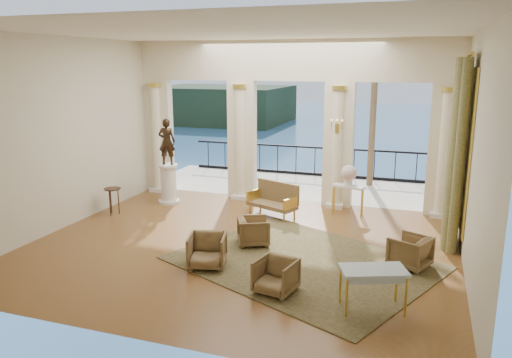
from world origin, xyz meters
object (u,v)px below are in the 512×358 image
at_px(armchair_d, 254,230).
at_px(console_table, 348,191).
at_px(pedestal, 169,184).
at_px(armchair_c, 410,250).
at_px(armchair_b, 276,275).
at_px(game_table, 373,273).
at_px(armchair_a, 207,249).
at_px(settee, 274,199).
at_px(statue, 167,142).
at_px(side_table, 112,192).

relative_size(armchair_d, console_table, 0.76).
bearing_deg(pedestal, armchair_c, -21.27).
distance_m(armchair_b, game_table, 1.67).
distance_m(armchair_a, armchair_d, 1.52).
bearing_deg(console_table, armchair_b, -80.99).
relative_size(armchair_c, game_table, 0.60).
bearing_deg(console_table, game_table, -62.49).
relative_size(armchair_b, armchair_c, 0.95).
height_order(settee, console_table, settee).
bearing_deg(armchair_a, statue, 111.71).
bearing_deg(side_table, pedestal, 60.01).
height_order(armchair_c, settee, settee).
xyz_separation_m(armchair_c, console_table, (-1.67, 3.06, 0.31)).
bearing_deg(pedestal, armchair_a, -52.67).
distance_m(game_table, pedestal, 7.67).
xyz_separation_m(settee, pedestal, (-3.18, 0.20, 0.10)).
distance_m(statue, side_table, 2.04).
distance_m(armchair_b, armchair_c, 2.86).
relative_size(armchair_b, side_table, 0.95).
bearing_deg(armchair_b, settee, 119.13).
relative_size(armchair_a, side_table, 1.03).
bearing_deg(game_table, pedestal, 121.83).
xyz_separation_m(pedestal, side_table, (-0.84, -1.46, 0.07)).
xyz_separation_m(armchair_d, statue, (-3.38, 2.40, 1.42)).
height_order(armchair_c, console_table, console_table).
xyz_separation_m(game_table, side_table, (-7.00, 3.12, -0.03)).
height_order(armchair_b, armchair_c, armchair_c).
distance_m(armchair_d, pedestal, 4.15).
bearing_deg(settee, armchair_c, -12.50).
distance_m(armchair_b, side_table, 6.16).
distance_m(armchair_a, pedestal, 4.84).
relative_size(armchair_a, game_table, 0.62).
xyz_separation_m(armchair_a, side_table, (-3.78, 2.39, 0.24)).
height_order(armchair_d, statue, statue).
xyz_separation_m(armchair_d, pedestal, (-3.38, 2.40, 0.20)).
xyz_separation_m(armchair_a, armchair_b, (1.58, -0.64, -0.03)).
relative_size(armchair_a, armchair_d, 1.07).
height_order(game_table, pedestal, pedestal).
xyz_separation_m(armchair_c, side_table, (-7.50, 1.13, 0.25)).
distance_m(settee, pedestal, 3.19).
relative_size(armchair_b, game_table, 0.57).
relative_size(settee, statue, 1.12).
relative_size(pedestal, statue, 0.87).
distance_m(armchair_a, side_table, 4.47).
distance_m(armchair_a, settee, 3.66).
distance_m(armchair_c, game_table, 2.07).
bearing_deg(pedestal, armchair_b, -44.82).
relative_size(settee, console_table, 1.62).
xyz_separation_m(statue, side_table, (-0.84, -1.46, -1.15)).
relative_size(armchair_a, pedestal, 0.65).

